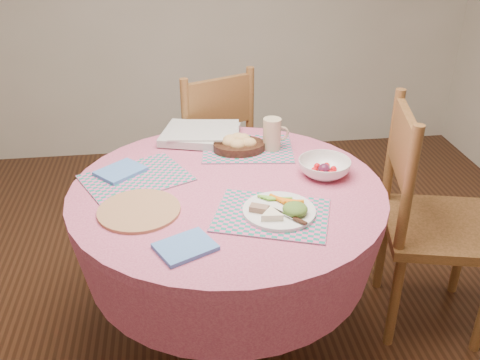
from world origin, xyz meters
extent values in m
plane|color=#331C0F|center=(0.00, 0.00, 0.00)|extent=(4.00, 4.00, 0.00)
cylinder|color=#CB5E7F|center=(0.00, 0.00, 0.73)|extent=(1.24, 1.24, 0.04)
cone|color=#CB5E7F|center=(0.00, 0.00, 0.56)|extent=(1.24, 1.24, 0.30)
cylinder|color=black|center=(0.00, 0.00, 0.22)|extent=(0.14, 0.14, 0.44)
cylinder|color=black|center=(0.00, 0.00, 0.03)|extent=(0.56, 0.56, 0.06)
cube|color=brown|center=(0.92, -0.01, 0.49)|extent=(0.56, 0.58, 0.04)
cylinder|color=brown|center=(1.15, 0.13, 0.25)|extent=(0.05, 0.05, 0.49)
cylinder|color=brown|center=(0.69, -0.16, 0.25)|extent=(0.05, 0.05, 0.49)
cylinder|color=brown|center=(0.78, 0.22, 0.25)|extent=(0.05, 0.05, 0.49)
cylinder|color=brown|center=(0.67, -0.16, 0.77)|extent=(0.05, 0.05, 0.55)
cylinder|color=brown|center=(0.76, 0.23, 0.77)|extent=(0.05, 0.05, 0.55)
cube|color=brown|center=(0.72, 0.03, 0.88)|extent=(0.12, 0.39, 0.26)
cube|color=brown|center=(-0.04, 0.92, 0.47)|extent=(0.59, 0.58, 0.04)
cylinder|color=brown|center=(0.06, 1.16, 0.23)|extent=(0.05, 0.05, 0.47)
cylinder|color=brown|center=(-0.28, 1.01, 0.23)|extent=(0.05, 0.05, 0.47)
cylinder|color=brown|center=(0.20, 0.83, 0.23)|extent=(0.05, 0.05, 0.47)
cylinder|color=brown|center=(-0.14, 0.68, 0.23)|extent=(0.05, 0.05, 0.47)
cylinder|color=brown|center=(0.21, 0.81, 0.73)|extent=(0.05, 0.05, 0.52)
cylinder|color=brown|center=(-0.13, 0.66, 0.73)|extent=(0.05, 0.05, 0.52)
cube|color=brown|center=(0.04, 0.74, 0.83)|extent=(0.36, 0.18, 0.25)
cube|color=#167F6A|center=(0.13, -0.23, 0.75)|extent=(0.48, 0.41, 0.01)
cube|color=#167F6A|center=(-0.36, 0.12, 0.75)|extent=(0.49, 0.45, 0.01)
cube|color=#167F6A|center=(0.13, 0.34, 0.75)|extent=(0.43, 0.34, 0.01)
cylinder|color=brown|center=(-0.34, -0.14, 0.76)|extent=(0.30, 0.30, 0.01)
cube|color=#4E80CA|center=(-0.18, -0.39, 0.76)|extent=(0.22, 0.21, 0.01)
cube|color=#4E80CA|center=(-0.42, 0.17, 0.76)|extent=(0.23, 0.22, 0.01)
cylinder|color=white|center=(0.16, -0.22, 0.76)|extent=(0.26, 0.26, 0.01)
ellipsoid|color=#3A5F20|center=(0.22, -0.23, 0.79)|extent=(0.12, 0.12, 0.04)
cylinder|color=#FDF2CB|center=(0.15, -0.28, 0.78)|extent=(0.10, 0.10, 0.02)
cube|color=brown|center=(0.10, -0.25, 0.78)|extent=(0.07, 0.06, 0.02)
cube|color=silver|center=(0.18, -0.25, 0.77)|extent=(0.10, 0.12, 0.00)
cylinder|color=black|center=(0.09, 0.32, 0.77)|extent=(0.23, 0.23, 0.03)
ellipsoid|color=#D1BA6B|center=(0.05, 0.32, 0.81)|extent=(0.07, 0.06, 0.05)
ellipsoid|color=#D1BA6B|center=(0.11, 0.35, 0.81)|extent=(0.07, 0.06, 0.05)
ellipsoid|color=#D1BA6B|center=(0.13, 0.30, 0.81)|extent=(0.07, 0.06, 0.05)
ellipsoid|color=#D1BA6B|center=(0.08, 0.29, 0.81)|extent=(0.07, 0.06, 0.05)
ellipsoid|color=#D1BA6B|center=(0.09, 0.36, 0.81)|extent=(0.07, 0.06, 0.05)
ellipsoid|color=#D1BA6B|center=(0.05, 0.35, 0.81)|extent=(0.07, 0.06, 0.05)
cylinder|color=tan|center=(0.24, 0.32, 0.83)|extent=(0.08, 0.08, 0.14)
torus|color=tan|center=(0.28, 0.32, 0.83)|extent=(0.07, 0.01, 0.07)
imported|color=white|center=(0.40, 0.05, 0.78)|extent=(0.24, 0.24, 0.07)
sphere|color=red|center=(0.44, 0.05, 0.77)|extent=(0.03, 0.03, 0.03)
sphere|color=red|center=(0.42, 0.09, 0.77)|extent=(0.03, 0.03, 0.03)
sphere|color=red|center=(0.38, 0.09, 0.77)|extent=(0.03, 0.03, 0.03)
sphere|color=red|center=(0.36, 0.05, 0.77)|extent=(0.03, 0.03, 0.03)
sphere|color=red|center=(0.38, 0.02, 0.77)|extent=(0.03, 0.03, 0.03)
sphere|color=red|center=(0.42, 0.02, 0.77)|extent=(0.03, 0.03, 0.03)
sphere|color=#4D1633|center=(0.40, 0.05, 0.78)|extent=(0.05, 0.05, 0.05)
cube|color=silver|center=(-0.07, 0.48, 0.77)|extent=(0.40, 0.36, 0.03)
cube|color=silver|center=(-0.05, 0.48, 0.80)|extent=(0.35, 0.29, 0.01)
camera|label=1|loc=(-0.19, -1.82, 1.77)|focal=40.00mm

